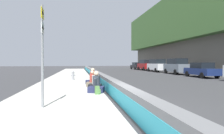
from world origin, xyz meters
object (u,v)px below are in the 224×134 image
object	(u,v)px
route_sign_post	(42,49)
seated_person_middle	(95,83)
backpack	(97,90)
parked_car_farther	(137,66)
fire_hydrant	(73,75)
seated_person_rear	(92,81)
parked_car_midline	(157,65)
seated_person_foreground	(96,86)
seated_person_far	(93,79)
parked_car_far	(145,65)
parked_car_third	(201,70)
parked_car_fourth	(177,66)

from	to	relation	value
route_sign_post	seated_person_middle	bearing A→B (deg)	-27.57
backpack	parked_car_farther	xyz separation A→B (m)	(34.07, -13.00, 0.53)
fire_hydrant	route_sign_post	bearing A→B (deg)	175.85
seated_person_rear	backpack	bearing A→B (deg)	-179.50
seated_person_rear	parked_car_farther	size ratio (longest dim) A/B	0.23
backpack	parked_car_midline	xyz separation A→B (m)	(22.08, -12.98, 0.85)
seated_person_foreground	parked_car_midline	bearing A→B (deg)	-31.13
seated_person_far	parked_car_midline	distance (m)	22.17
route_sign_post	parked_car_far	bearing A→B (deg)	-26.40
parked_car_third	parked_car_midline	bearing A→B (deg)	-0.35
parked_car_fourth	parked_car_far	bearing A→B (deg)	-0.06
fire_hydrant	parked_car_midline	distance (m)	20.15
seated_person_foreground	seated_person_far	distance (m)	3.46
route_sign_post	fire_hydrant	distance (m)	10.54
backpack	parked_car_far	bearing A→B (deg)	-24.79
parked_car_third	parked_car_far	size ratio (longest dim) A/B	0.94
seated_person_foreground	parked_car_fourth	size ratio (longest dim) A/B	0.23
backpack	parked_car_farther	bearing A→B (deg)	-20.88
parked_car_third	parked_car_midline	size ratio (longest dim) A/B	0.94
seated_person_foreground	parked_car_fourth	distance (m)	19.96
seated_person_foreground	seated_person_middle	bearing A→B (deg)	-2.02
parked_car_fourth	seated_person_middle	bearing A→B (deg)	136.46
route_sign_post	backpack	xyz separation A→B (m)	(2.39, -2.17, -1.88)
seated_person_middle	parked_car_midline	size ratio (longest dim) A/B	0.22
parked_car_far	fire_hydrant	bearing A→B (deg)	144.56
seated_person_foreground	parked_car_farther	xyz separation A→B (m)	(33.47, -12.99, 0.37)
parked_car_fourth	backpack	bearing A→B (deg)	139.97
seated_person_middle	route_sign_post	bearing A→B (deg)	152.43
parked_car_fourth	parked_car_farther	bearing A→B (deg)	0.40
seated_person_foreground	fire_hydrant	bearing A→B (deg)	10.90
route_sign_post	seated_person_far	world-z (taller)	route_sign_post
fire_hydrant	backpack	world-z (taller)	fire_hydrant
fire_hydrant	seated_person_foreground	world-z (taller)	seated_person_foreground
route_sign_post	backpack	bearing A→B (deg)	-42.29
seated_person_foreground	seated_person_far	world-z (taller)	seated_person_far
fire_hydrant	parked_car_fourth	distance (m)	16.43
fire_hydrant	parked_car_third	world-z (taller)	parked_car_third
parked_car_third	parked_car_far	distance (m)	18.68
backpack	parked_car_far	world-z (taller)	parked_car_far
parked_car_midline	seated_person_foreground	bearing A→B (deg)	148.87
seated_person_far	parked_car_far	distance (m)	27.66
seated_person_foreground	parked_car_fourth	world-z (taller)	parked_car_fourth
seated_person_far	parked_car_fourth	xyz separation A→B (m)	(11.56, -13.04, 0.67)
seated_person_middle	parked_car_far	size ratio (longest dim) A/B	0.22
parked_car_fourth	parked_car_midline	size ratio (longest dim) A/B	1.01
route_sign_post	parked_car_farther	distance (m)	39.51
parked_car_midline	backpack	bearing A→B (deg)	149.56
seated_person_foreground	parked_car_midline	xyz separation A→B (m)	(21.48, -12.97, 0.69)
parked_car_fourth	parked_car_midline	bearing A→B (deg)	1.29
parked_car_farther	seated_person_foreground	bearing A→B (deg)	158.79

